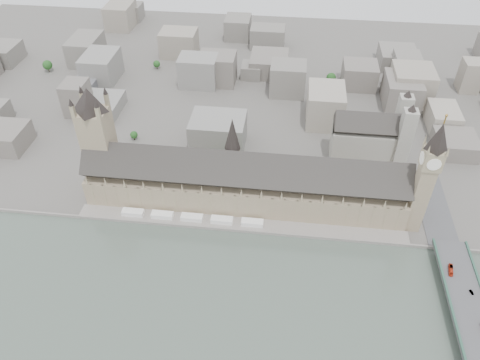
# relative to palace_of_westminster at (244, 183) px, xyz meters

# --- Properties ---
(ground) EXTENTS (900.00, 900.00, 0.00)m
(ground) POSITION_rel_palace_of_westminster_xyz_m (0.00, -19.70, -22.71)
(ground) COLOR #595651
(ground) RESTS_ON ground
(embankment_wall) EXTENTS (600.00, 1.50, 3.00)m
(embankment_wall) POSITION_rel_palace_of_westminster_xyz_m (0.00, -34.70, -21.21)
(embankment_wall) COLOR gray
(embankment_wall) RESTS_ON ground
(river_terrace) EXTENTS (270.00, 15.00, 2.00)m
(river_terrace) POSITION_rel_palace_of_westminster_xyz_m (0.00, -27.20, -21.71)
(river_terrace) COLOR gray
(river_terrace) RESTS_ON ground
(terrace_tents) EXTENTS (118.00, 7.00, 4.00)m
(terrace_tents) POSITION_rel_palace_of_westminster_xyz_m (-40.00, -26.70, -18.71)
(terrace_tents) COLOR white
(terrace_tents) RESTS_ON river_terrace
(palace_of_westminster) EXTENTS (265.00, 40.73, 55.44)m
(palace_of_westminster) POSITION_rel_palace_of_westminster_xyz_m (0.00, 0.00, 0.00)
(palace_of_westminster) COLOR gray
(palace_of_westminster) RESTS_ON ground
(elizabeth_tower) EXTENTS (17.00, 17.00, 107.50)m
(elizabeth_tower) POSITION_rel_palace_of_westminster_xyz_m (138.00, -11.70, 35.38)
(elizabeth_tower) COLOR gray
(elizabeth_tower) RESTS_ON ground
(victoria_tower) EXTENTS (30.00, 30.00, 100.00)m
(victoria_tower) POSITION_rel_palace_of_westminster_xyz_m (-122.00, 6.30, 32.50)
(victoria_tower) COLOR gray
(victoria_tower) RESTS_ON ground
(central_tower) EXTENTS (13.00, 13.00, 48.00)m
(central_tower) POSITION_rel_palace_of_westminster_xyz_m (-10.00, 6.30, 35.21)
(central_tower) COLOR #9A8B6A
(central_tower) RESTS_ON ground
(westminster_bridge) EXTENTS (25.00, 325.00, 10.25)m
(westminster_bridge) POSITION_rel_palace_of_westminster_xyz_m (162.00, -107.20, -17.58)
(westminster_bridge) COLOR #474749
(westminster_bridge) RESTS_ON ground
(westminster_abbey) EXTENTS (68.00, 36.00, 64.00)m
(westminster_abbey) POSITION_rel_palace_of_westminster_xyz_m (110.92, 75.30, 2.38)
(westminster_abbey) COLOR #9D998D
(westminster_abbey) RESTS_ON ground
(city_skyline_inland) EXTENTS (720.00, 360.00, 38.00)m
(city_skyline_inland) POSITION_rel_palace_of_westminster_xyz_m (0.00, 225.30, -3.71)
(city_skyline_inland) COLOR gray
(city_skyline_inland) RESTS_ON ground
(park_trees) EXTENTS (110.00, 30.00, 15.00)m
(park_trees) POSITION_rel_palace_of_westminster_xyz_m (-10.00, 40.30, -15.21)
(park_trees) COLOR #1A4719
(park_trees) RESTS_ON ground
(red_bus_north) EXTENTS (4.28, 10.88, 2.95)m
(red_bus_north) POSITION_rel_palace_of_westminster_xyz_m (156.07, -64.43, -10.98)
(red_bus_north) COLOR red
(red_bus_north) RESTS_ON westminster_bridge
(car_silver) EXTENTS (2.66, 4.24, 1.32)m
(car_silver) POSITION_rel_palace_of_westminster_xyz_m (166.26, -81.96, -11.80)
(car_silver) COLOR gray
(car_silver) RESTS_ON westminster_bridge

